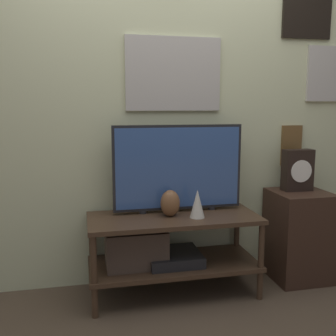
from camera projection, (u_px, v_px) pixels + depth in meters
ground_plane at (184, 313)px, 2.46m from camera, size 12.00×12.00×0.00m
wall_back at (166, 95)px, 2.80m from camera, size 6.40×0.08×2.70m
media_console at (160, 246)px, 2.65m from camera, size 1.15×0.48×0.55m
television at (178, 168)px, 2.71m from camera, size 0.90×0.05×0.61m
vase_slim_bronze at (197, 204)px, 2.59m from camera, size 0.10×0.10×0.19m
vase_urn_stoneware at (170, 203)px, 2.62m from camera, size 0.13×0.11×0.18m
side_table at (298, 235)px, 2.92m from camera, size 0.40×0.40×0.66m
mantel_clock at (298, 170)px, 2.89m from camera, size 0.22×0.11×0.31m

